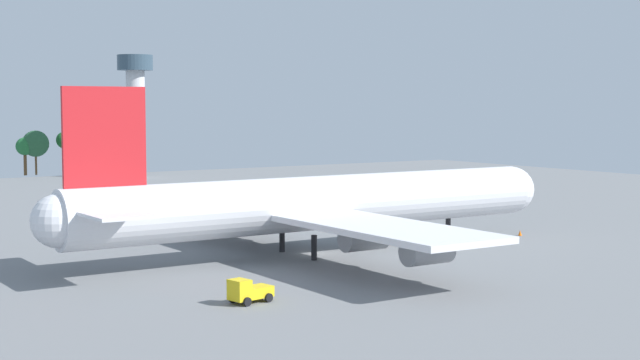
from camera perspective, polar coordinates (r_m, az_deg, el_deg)
ground_plane at (r=116.32m, az=-0.00°, el=-4.54°), size 288.85×288.85×0.00m
cargo_airplane at (r=115.32m, az=-0.12°, el=-1.47°), size 72.21×63.53×20.52m
catering_truck at (r=144.26m, az=-2.69°, el=-2.31°), size 4.53×3.65×2.33m
baggage_tug at (r=87.76m, az=-4.43°, el=-6.82°), size 4.53×2.99×2.36m
safety_cone_nose at (r=134.99m, az=12.19°, el=-3.20°), size 0.55×0.55×0.79m
control_tower at (r=241.59m, az=-11.26°, el=4.64°), size 8.99×8.99×31.23m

